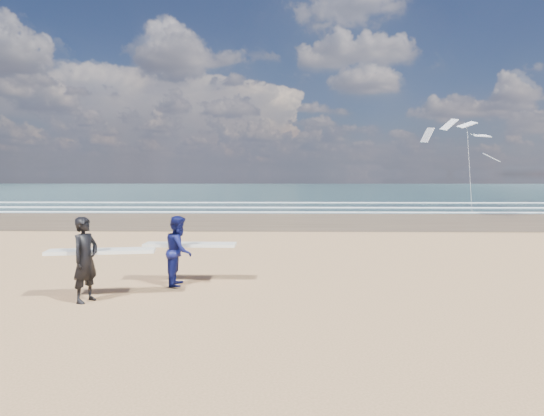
{
  "coord_description": "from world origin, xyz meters",
  "views": [
    {
      "loc": [
        3.6,
        -9.76,
        2.61
      ],
      "look_at": [
        3.28,
        6.0,
        1.5
      ],
      "focal_mm": 32.0,
      "sensor_mm": 36.0,
      "label": 1
    }
  ],
  "objects": [
    {
      "name": "kite_1",
      "position": [
        17.07,
        25.64,
        4.22
      ],
      "size": [
        5.99,
        4.76,
        7.46
      ],
      "color": "slate",
      "rests_on": "ground"
    },
    {
      "name": "foam_breakers",
      "position": [
        20.0,
        28.1,
        0.05
      ],
      "size": [
        220.0,
        11.7,
        0.05
      ],
      "color": "white",
      "rests_on": "ground"
    },
    {
      "name": "surfer_near",
      "position": [
        -0.37,
        -0.04,
        0.89
      ],
      "size": [
        2.25,
        1.15,
        1.75
      ],
      "color": "black",
      "rests_on": "ground"
    },
    {
      "name": "ocean",
      "position": [
        20.0,
        72.0,
        0.01
      ],
      "size": [
        220.0,
        100.0,
        0.02
      ],
      "primitive_type": "cube",
      "color": "#1B383C",
      "rests_on": "ground"
    },
    {
      "name": "surfer_far",
      "position": [
        1.21,
        1.47,
        0.83
      ],
      "size": [
        2.21,
        1.04,
        1.64
      ],
      "color": "#0D1149",
      "rests_on": "ground"
    }
  ]
}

